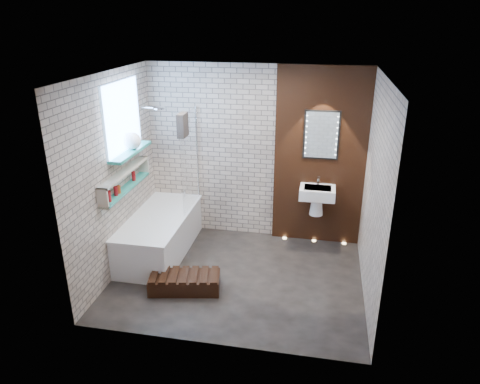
% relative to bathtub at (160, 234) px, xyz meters
% --- Properties ---
extents(ground, '(3.20, 3.20, 0.00)m').
position_rel_bathtub_xyz_m(ground, '(1.22, -0.45, -0.29)').
color(ground, black).
rests_on(ground, ground).
extents(room_shell, '(3.24, 3.20, 2.60)m').
position_rel_bathtub_xyz_m(room_shell, '(1.22, -0.45, 1.01)').
color(room_shell, gray).
rests_on(room_shell, ground).
extents(walnut_panel, '(1.30, 0.06, 2.60)m').
position_rel_bathtub_xyz_m(walnut_panel, '(2.17, 0.82, 1.01)').
color(walnut_panel, black).
rests_on(walnut_panel, ground).
extents(clerestory_window, '(0.18, 1.00, 0.94)m').
position_rel_bathtub_xyz_m(clerestory_window, '(-0.34, -0.10, 1.61)').
color(clerestory_window, '#7FADE0').
rests_on(clerestory_window, room_shell).
extents(display_niche, '(0.14, 1.30, 0.26)m').
position_rel_bathtub_xyz_m(display_niche, '(-0.31, -0.30, 0.91)').
color(display_niche, teal).
rests_on(display_niche, room_shell).
extents(bathtub, '(0.79, 1.74, 0.70)m').
position_rel_bathtub_xyz_m(bathtub, '(0.00, 0.00, 0.00)').
color(bathtub, white).
rests_on(bathtub, ground).
extents(bath_screen, '(0.01, 0.78, 1.40)m').
position_rel_bathtub_xyz_m(bath_screen, '(0.35, 0.44, 0.99)').
color(bath_screen, white).
rests_on(bath_screen, bathtub).
extents(towel, '(0.09, 0.24, 0.32)m').
position_rel_bathtub_xyz_m(towel, '(0.35, 0.19, 1.56)').
color(towel, black).
rests_on(towel, bath_screen).
extents(shower_head, '(0.18, 0.18, 0.02)m').
position_rel_bathtub_xyz_m(shower_head, '(-0.08, 0.50, 1.71)').
color(shower_head, silver).
rests_on(shower_head, room_shell).
extents(washbasin, '(0.50, 0.36, 0.58)m').
position_rel_bathtub_xyz_m(washbasin, '(2.17, 0.62, 0.50)').
color(washbasin, white).
rests_on(washbasin, walnut_panel).
extents(led_mirror, '(0.50, 0.02, 0.70)m').
position_rel_bathtub_xyz_m(led_mirror, '(2.17, 0.78, 1.36)').
color(led_mirror, black).
rests_on(led_mirror, walnut_panel).
extents(walnut_step, '(0.93, 0.54, 0.19)m').
position_rel_bathtub_xyz_m(walnut_step, '(0.62, -0.85, -0.19)').
color(walnut_step, black).
rests_on(walnut_step, ground).
extents(niche_bottles, '(0.06, 0.80, 0.14)m').
position_rel_bathtub_xyz_m(niche_bottles, '(-0.31, -0.50, 0.87)').
color(niche_bottles, '#A13F18').
rests_on(niche_bottles, display_niche).
extents(sill_vases, '(0.22, 0.22, 0.22)m').
position_rel_bathtub_xyz_m(sill_vases, '(-0.28, -0.04, 1.37)').
color(sill_vases, white).
rests_on(sill_vases, clerestory_window).
extents(floor_uplights, '(0.96, 0.06, 0.01)m').
position_rel_bathtub_xyz_m(floor_uplights, '(2.17, 0.75, -0.29)').
color(floor_uplights, '#FFD899').
rests_on(floor_uplights, ground).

